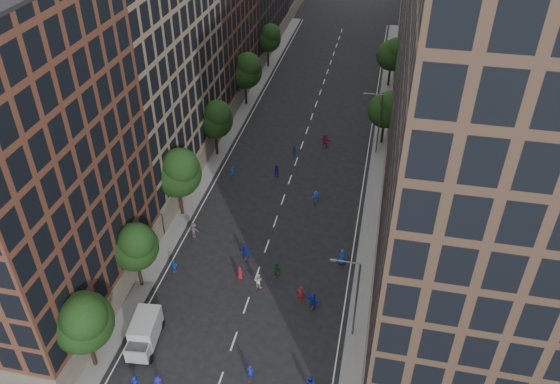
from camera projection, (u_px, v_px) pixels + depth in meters
The scene contains 36 objects.
ground at pixel (296, 163), 74.84m from camera, with size 240.00×240.00×0.00m, color black.
sidewalk_left at pixel (227, 128), 82.77m from camera, with size 4.00×105.00×0.15m, color slate.
sidewalk_right at pixel (387, 145), 78.74m from camera, with size 4.00×105.00×0.15m, color slate.
bldg_left_a at pixel (16, 170), 46.23m from camera, with size 14.00×22.00×30.00m, color brown.
bldg_left_b at pixel (132, 46), 64.14m from camera, with size 14.00×26.00×34.00m, color #897259.
bldg_left_c at pixel (198, 12), 84.17m from camera, with size 14.00×20.00×28.00m, color brown.
bldg_right_a at pixel (485, 166), 41.28m from camera, with size 14.00×30.00×36.00m, color #4C3628.
bldg_right_b at pixel (460, 47), 65.21m from camera, with size 14.00×28.00×33.00m, color #6D665A.
tree_left_0 at pixel (83, 321), 44.47m from camera, with size 5.20×5.20×8.83m.
tree_left_1 at pixel (135, 245), 52.67m from camera, with size 4.80×4.80×8.21m.
tree_left_2 at pixel (178, 171), 61.71m from camera, with size 5.60×5.60×9.45m.
tree_left_3 at pixel (216, 118), 73.18m from camera, with size 5.00×5.00×8.58m.
tree_left_4 at pixel (246, 70), 85.72m from camera, with size 5.40×5.40×9.08m.
tree_left_5 at pixel (269, 37), 98.70m from camera, with size 4.80×4.80×8.33m.
tree_right_a at pixel (387, 109), 75.89m from camera, with size 5.00×5.00×8.39m.
tree_right_b at pixel (393, 54), 91.59m from camera, with size 5.20×5.20×8.83m.
streetlamp_near at pixel (354, 296), 47.83m from camera, with size 2.64×0.22×9.06m.
streetlamp_far at pixel (378, 120), 74.06m from camera, with size 2.64×0.22×9.06m.
cargo_van at pixel (144, 333), 49.25m from camera, with size 2.83×5.14×2.62m.
skater_0 at pixel (135, 383), 45.69m from camera, with size 0.75×0.49×1.53m, color #122195.
skater_1 at pixel (250, 373), 46.41m from camera, with size 0.63×0.42×1.74m, color #13249E.
skater_2 at pixel (310, 383), 45.62m from camera, with size 0.80×0.62×1.64m, color #151DAE.
skater_4 at pixel (174, 267), 56.99m from camera, with size 0.97×0.40×1.65m, color blue.
skater_5 at pixel (313, 301), 52.94m from camera, with size 1.78×0.57×1.92m, color #162AB7.
skater_6 at pixel (240, 273), 56.31m from camera, with size 0.74×0.48×1.52m, color maroon.
skater_7 at pixel (300, 294), 53.75m from camera, with size 0.68×0.45×1.87m, color maroon.
skater_8 at pixel (258, 281), 55.30m from camera, with size 0.82×0.64×1.70m, color silver.
skater_9 at pixel (194, 231), 61.59m from camera, with size 1.25×0.72×1.93m, color #424247.
skater_10 at pixel (277, 270), 56.53m from camera, with size 1.06×0.44×1.80m, color #1A592E.
skater_11 at pixel (246, 252), 58.77m from camera, with size 1.68×0.53×1.81m, color #131F9C.
skater_12 at pixel (342, 257), 58.06m from camera, with size 0.91×0.59×1.87m, color #153FAC.
skater_13 at pixel (233, 173), 71.48m from camera, with size 0.61×0.40×1.66m, color blue.
skater_14 at pixel (276, 171), 71.75m from camera, with size 0.82×0.64×1.70m, color #1417A8.
skater_15 at pixel (316, 197), 67.14m from camera, with size 1.00×0.57×1.55m, color #154EAE.
skater_16 at pixel (294, 150), 76.16m from camera, with size 0.91×0.38×1.55m, color #1650B3.
skater_17 at pixel (325, 141), 77.85m from camera, with size 1.80×0.57×1.94m, color #AE1D3E.
Camera 1 is at (10.93, -22.18, 40.44)m, focal length 35.00 mm.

